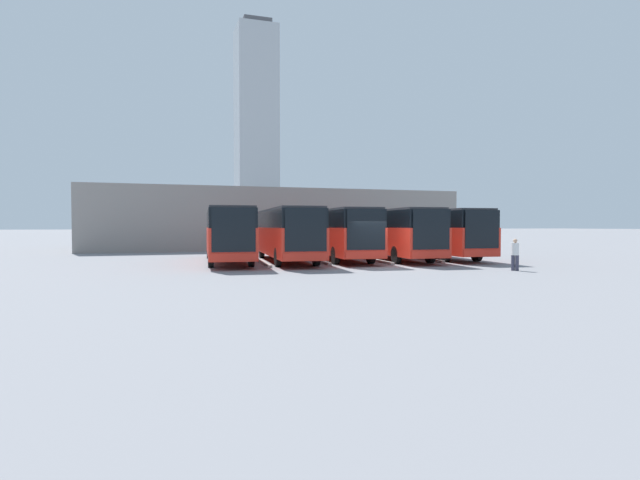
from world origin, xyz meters
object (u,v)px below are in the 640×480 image
bus_0 (433,232)px  bus_4 (228,233)px  bus_2 (336,232)px  pedestrian (515,254)px  bus_3 (286,232)px  bus_1 (390,232)px

bus_0 → bus_4: same height
bus_2 → pedestrian: bearing=124.2°
bus_2 → pedestrian: bus_2 is taller
bus_2 → pedestrian: (-5.83, 10.31, -0.97)m
bus_4 → pedestrian: size_ratio=7.90×
bus_0 → bus_3: (10.68, 0.22, 0.00)m
bus_1 → bus_3: (7.12, -0.17, 0.00)m
bus_1 → bus_2: bearing=-6.8°
bus_4 → pedestrian: bearing=146.1°
bus_0 → bus_3: same height
bus_2 → bus_0: bearing=-177.9°
bus_2 → bus_3: (3.56, 0.56, 0.00)m
bus_2 → pedestrian: 11.89m
bus_0 → bus_4: 14.25m
bus_2 → bus_1: bearing=173.2°
bus_3 → pedestrian: bearing=138.7°
pedestrian → bus_3: bearing=8.0°
bus_4 → bus_1: bearing=-179.3°
bus_1 → pedestrian: bearing=108.1°
bus_1 → bus_2: (3.56, -0.73, 0.00)m
pedestrian → bus_2: bearing=-6.4°
bus_3 → pedestrian: (-9.39, 9.76, -0.97)m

